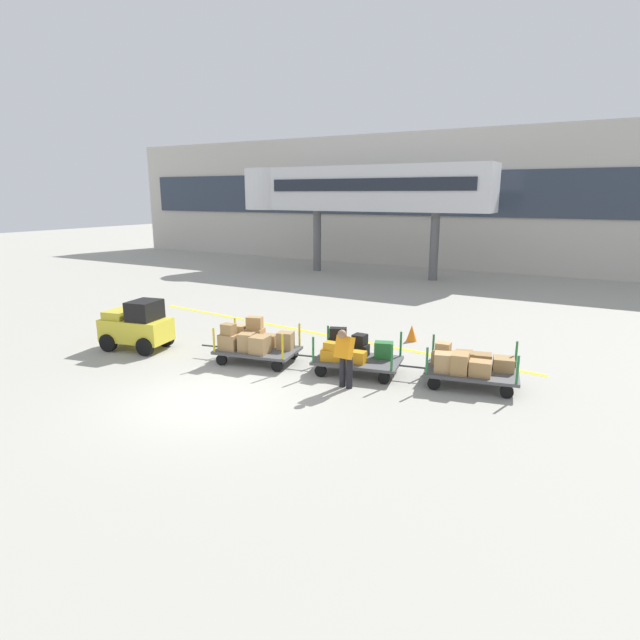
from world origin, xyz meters
TOP-DOWN VIEW (x-y plane):
  - ground_plane at (0.00, 0.00)m, footprint 120.00×120.00m
  - apron_lead_line at (-0.99, 6.50)m, footprint 15.65×1.79m
  - terminal_building at (0.00, 25.98)m, footprint 57.00×2.51m
  - jet_bridge at (-6.48, 19.99)m, footprint 16.00×3.00m
  - baggage_tug at (-4.80, 2.03)m, footprint 2.27×1.57m
  - baggage_cart_lead at (-0.85, 2.83)m, footprint 3.08×1.81m
  - baggage_cart_middle at (2.13, 3.44)m, footprint 3.08×1.81m
  - baggage_cart_tail at (5.07, 3.98)m, footprint 3.08×1.81m
  - baggage_handler at (2.45, 2.20)m, footprint 0.42×0.45m
  - safety_cone_near at (2.41, 7.19)m, footprint 0.36×0.36m

SIDE VIEW (x-z plane):
  - ground_plane at x=0.00m, z-range 0.00..0.00m
  - apron_lead_line at x=-0.99m, z-range 0.00..0.01m
  - safety_cone_near at x=2.41m, z-range 0.00..0.55m
  - baggage_cart_middle at x=2.13m, z-range -0.05..1.09m
  - baggage_cart_tail at x=5.07m, z-range -0.02..1.08m
  - baggage_cart_lead at x=-0.85m, z-range -0.05..1.22m
  - baggage_tug at x=-4.80m, z-range -0.04..1.54m
  - baggage_handler at x=2.45m, z-range 0.08..1.65m
  - terminal_building at x=0.00m, z-range 0.01..8.74m
  - jet_bridge at x=-6.48m, z-range 1.85..8.25m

